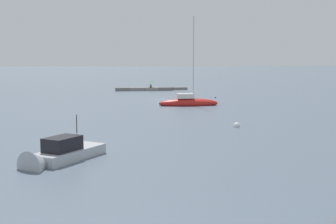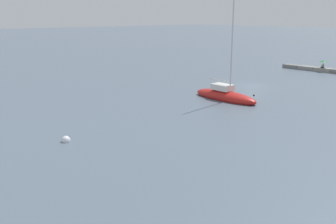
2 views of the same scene
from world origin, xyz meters
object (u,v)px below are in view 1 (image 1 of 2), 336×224
Objects in this scene: person_seated_grey_left at (151,86)px; motorboat_grey_near at (59,156)px; umbrella_open_green at (151,82)px; mooring_buoy_near at (237,126)px; sailboat_red_near at (188,102)px.

person_seated_grey_left is 63.86m from motorboat_grey_near.
mooring_buoy_near is at bearing 95.27° from umbrella_open_green.
motorboat_grey_near is (11.19, 63.06, -1.39)m from umbrella_open_green.
mooring_buoy_near is (-1.56, 20.33, -0.31)m from sailboat_red_near.
person_seated_grey_left is 0.52× the size of umbrella_open_green.
motorboat_grey_near is at bearing 76.97° from person_seated_grey_left.
person_seated_grey_left is 0.06× the size of sailboat_red_near.
umbrella_open_green reaches higher than mooring_buoy_near.
sailboat_red_near is (-3.00, 29.15, -1.35)m from umbrella_open_green.
sailboat_red_near is at bearing 92.99° from person_seated_grey_left.
person_seated_grey_left is at bearing -65.44° from motorboat_grey_near.
person_seated_grey_left is 49.50m from mooring_buoy_near.
sailboat_red_near reaches higher than person_seated_grey_left.
sailboat_red_near is 19.55× the size of mooring_buoy_near.
sailboat_red_near is 1.96× the size of motorboat_grey_near.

